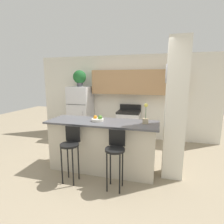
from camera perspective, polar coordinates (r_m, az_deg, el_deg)
ground_plane at (r=3.83m, az=-3.09°, el=-17.97°), size 14.00×14.00×0.00m
wall_back at (r=5.38m, az=5.30°, el=6.71°), size 5.60×0.38×2.55m
pillar_right at (r=3.35m, az=19.93°, el=0.57°), size 0.38×0.33×2.55m
counter_bar at (r=3.61m, az=-3.17°, el=-10.82°), size 2.20×0.73×1.01m
refrigerator at (r=5.61m, az=-10.14°, el=-0.08°), size 0.66×0.68×1.61m
stove_range at (r=5.28m, az=5.43°, el=-4.47°), size 0.66×0.60×1.07m
bar_stool_left at (r=3.24m, az=-13.39°, el=-10.78°), size 0.33×0.33×1.00m
bar_stool_right at (r=2.96m, az=1.14°, el=-12.61°), size 0.33×0.33×1.00m
potted_plant_on_fridge at (r=5.51m, az=-10.51°, el=11.05°), size 0.40×0.40×0.49m
orchid_vase at (r=3.30m, az=10.92°, el=-1.64°), size 0.10×0.10×0.38m
fruit_bowl at (r=3.47m, az=-4.66°, el=-2.34°), size 0.24×0.24×0.12m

